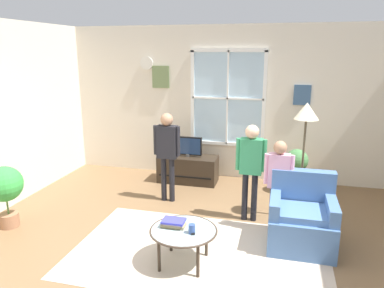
% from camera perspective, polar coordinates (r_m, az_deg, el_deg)
% --- Properties ---
extents(ground_plane, '(6.56, 6.20, 0.02)m').
position_cam_1_polar(ground_plane, '(4.42, -0.20, -17.01)').
color(ground_plane, brown).
extents(back_wall, '(5.96, 0.17, 2.74)m').
position_cam_1_polar(back_wall, '(6.64, 5.93, 6.40)').
color(back_wall, beige).
rests_on(back_wall, ground_plane).
extents(area_rug, '(2.95, 1.82, 0.01)m').
position_cam_1_polar(area_rug, '(4.44, 1.19, -16.64)').
color(area_rug, '#C6B29E').
rests_on(area_rug, ground_plane).
extents(tv_stand, '(1.04, 0.47, 0.47)m').
position_cam_1_polar(tv_stand, '(6.52, -0.63, -3.94)').
color(tv_stand, '#2D2319').
rests_on(tv_stand, ground_plane).
extents(television, '(0.50, 0.08, 0.36)m').
position_cam_1_polar(television, '(6.40, -0.65, -0.35)').
color(television, '#4C4C4C').
rests_on(television, tv_stand).
extents(armchair, '(0.76, 0.74, 0.87)m').
position_cam_1_polar(armchair, '(4.64, 16.82, -11.32)').
color(armchair, '#476B9E').
rests_on(armchair, ground_plane).
extents(coffee_table, '(0.74, 0.74, 0.41)m').
position_cam_1_polar(coffee_table, '(4.06, -1.34, -13.62)').
color(coffee_table, '#99B2B7').
rests_on(coffee_table, ground_plane).
extents(book_stack, '(0.26, 0.19, 0.08)m').
position_cam_1_polar(book_stack, '(4.11, -2.89, -12.27)').
color(book_stack, '#998D65').
rests_on(book_stack, coffee_table).
extents(cup, '(0.07, 0.07, 0.10)m').
position_cam_1_polar(cup, '(3.96, -0.02, -13.17)').
color(cup, '#334C8C').
rests_on(cup, coffee_table).
extents(remote_near_books, '(0.09, 0.14, 0.02)m').
position_cam_1_polar(remote_near_books, '(4.00, -0.00, -13.54)').
color(remote_near_books, black).
rests_on(remote_near_books, coffee_table).
extents(person_pink_shirt, '(0.37, 0.17, 1.22)m').
position_cam_1_polar(person_pink_shirt, '(4.71, 13.42, -4.92)').
color(person_pink_shirt, '#333851').
rests_on(person_pink_shirt, ground_plane).
extents(person_green_shirt, '(0.41, 0.19, 1.35)m').
position_cam_1_polar(person_green_shirt, '(4.94, 9.23, -2.77)').
color(person_green_shirt, black).
rests_on(person_green_shirt, ground_plane).
extents(person_black_shirt, '(0.42, 0.19, 1.39)m').
position_cam_1_polar(person_black_shirt, '(5.53, -3.91, -0.47)').
color(person_black_shirt, black).
rests_on(person_black_shirt, ground_plane).
extents(potted_plant_by_window, '(0.37, 0.37, 0.75)m').
position_cam_1_polar(potted_plant_by_window, '(6.20, 16.03, -3.68)').
color(potted_plant_by_window, '#9E6B4C').
rests_on(potted_plant_by_window, ground_plane).
extents(potted_plant_corner, '(0.47, 0.47, 0.84)m').
position_cam_1_polar(potted_plant_corner, '(5.38, -27.29, -6.11)').
color(potted_plant_corner, '#9E6B4C').
rests_on(potted_plant_corner, ground_plane).
extents(floor_lamp, '(0.32, 0.32, 1.64)m').
position_cam_1_polar(floor_lamp, '(5.01, 17.42, 3.17)').
color(floor_lamp, black).
rests_on(floor_lamp, ground_plane).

